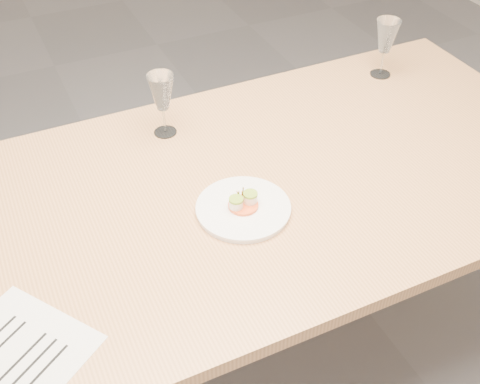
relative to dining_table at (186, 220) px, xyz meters
name	(u,v)px	position (x,y,z in m)	size (l,w,h in m)	color
ground	(197,363)	(0.00, 0.00, -0.68)	(7.00, 7.00, 0.00)	slate
dining_table	(186,220)	(0.00, 0.00, 0.00)	(2.40, 1.00, 0.75)	tan
dinner_plate	(243,208)	(0.13, -0.10, 0.08)	(0.25, 0.25, 0.07)	white
recipe_sheet	(22,347)	(-0.48, -0.28, 0.07)	(0.34, 0.36, 0.00)	white
wine_glass_1	(162,93)	(0.06, 0.33, 0.21)	(0.08, 0.08, 0.20)	white
wine_glass_2	(386,37)	(0.87, 0.34, 0.21)	(0.08, 0.08, 0.20)	white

